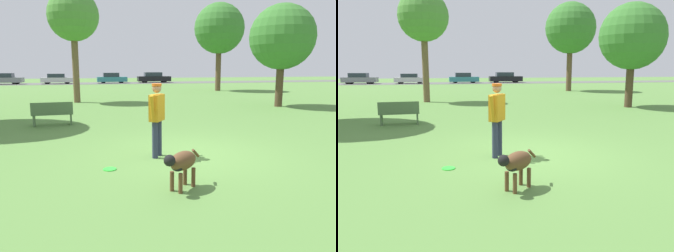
% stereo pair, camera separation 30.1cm
% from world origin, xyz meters
% --- Properties ---
extents(ground_plane, '(120.00, 120.00, 0.00)m').
position_xyz_m(ground_plane, '(0.00, 0.00, 0.00)').
color(ground_plane, '#56843D').
extents(far_road_strip, '(120.00, 6.00, 0.01)m').
position_xyz_m(far_road_strip, '(0.00, 37.62, 0.01)').
color(far_road_strip, '#5B5B59').
rests_on(far_road_strip, ground_plane).
extents(person, '(0.47, 0.64, 1.68)m').
position_xyz_m(person, '(-0.77, -0.03, 1.00)').
color(person, '#2D334C').
rests_on(person, ground_plane).
extents(dog, '(0.83, 0.69, 0.67)m').
position_xyz_m(dog, '(-0.81, -2.15, 0.47)').
color(dog, brown).
rests_on(dog, ground_plane).
extents(frisbee, '(0.27, 0.27, 0.02)m').
position_xyz_m(frisbee, '(-1.90, -0.75, 0.01)').
color(frisbee, '#33D838').
rests_on(frisbee, ground_plane).
extents(tree_far_right, '(4.35, 4.35, 7.59)m').
position_xyz_m(tree_far_right, '(9.20, 20.38, 5.38)').
color(tree_far_right, brown).
rests_on(tree_far_right, ground_plane).
extents(tree_near_right, '(3.32, 3.32, 5.25)m').
position_xyz_m(tree_near_right, '(7.58, 8.19, 3.57)').
color(tree_near_right, '#4C3826').
rests_on(tree_near_right, ground_plane).
extents(tree_mid_center, '(2.91, 2.91, 6.43)m').
position_xyz_m(tree_mid_center, '(-2.83, 12.94, 4.91)').
color(tree_mid_center, brown).
rests_on(tree_mid_center, ground_plane).
extents(parked_car_grey, '(4.26, 1.95, 1.38)m').
position_xyz_m(parked_car_grey, '(-12.09, 37.76, 0.68)').
color(parked_car_grey, slate).
rests_on(parked_car_grey, ground_plane).
extents(parked_car_silver, '(4.02, 1.79, 1.29)m').
position_xyz_m(parked_car_silver, '(-5.83, 37.31, 0.65)').
color(parked_car_silver, '#B7B7BC').
rests_on(parked_car_silver, ground_plane).
extents(parked_car_teal, '(3.98, 1.74, 1.38)m').
position_xyz_m(parked_car_teal, '(1.13, 37.71, 0.67)').
color(parked_car_teal, teal).
rests_on(parked_car_teal, ground_plane).
extents(parked_car_black, '(4.56, 1.82, 1.43)m').
position_xyz_m(parked_car_black, '(6.92, 37.88, 0.69)').
color(parked_car_black, black).
rests_on(parked_car_black, ground_plane).
extents(park_bench, '(1.42, 0.49, 0.84)m').
position_xyz_m(park_bench, '(-3.49, 4.87, 0.45)').
color(park_bench, '#4C6B42').
rests_on(park_bench, ground_plane).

